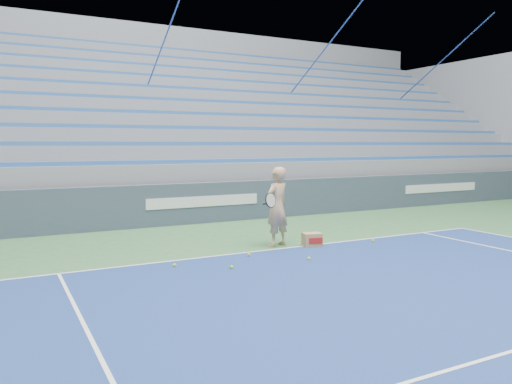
# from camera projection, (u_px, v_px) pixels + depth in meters

# --- Properties ---
(sponsor_barrier) EXTENTS (30.00, 0.32, 1.10)m
(sponsor_barrier) POSITION_uv_depth(u_px,v_px,m) (202.00, 203.00, 13.61)
(sponsor_barrier) COLOR #384656
(sponsor_barrier) RESTS_ON ground
(bleachers) EXTENTS (31.00, 9.15, 7.30)m
(bleachers) POSITION_uv_depth(u_px,v_px,m) (145.00, 138.00, 18.47)
(bleachers) COLOR gray
(bleachers) RESTS_ON ground
(tennis_player) EXTENTS (0.96, 0.91, 1.67)m
(tennis_player) POSITION_uv_depth(u_px,v_px,m) (277.00, 207.00, 10.45)
(tennis_player) COLOR tan
(tennis_player) RESTS_ON ground
(ball_box) EXTENTS (0.43, 0.37, 0.28)m
(ball_box) POSITION_uv_depth(u_px,v_px,m) (312.00, 240.00, 10.48)
(ball_box) COLOR #A78051
(ball_box) RESTS_ON ground
(tennis_ball_0) EXTENTS (0.07, 0.07, 0.07)m
(tennis_ball_0) POSITION_uv_depth(u_px,v_px,m) (174.00, 265.00, 8.71)
(tennis_ball_0) COLOR #BBD22A
(tennis_ball_0) RESTS_ON ground
(tennis_ball_1) EXTENTS (0.07, 0.07, 0.07)m
(tennis_ball_1) POSITION_uv_depth(u_px,v_px,m) (309.00, 259.00, 9.22)
(tennis_ball_1) COLOR #BBD22A
(tennis_ball_1) RESTS_ON ground
(tennis_ball_2) EXTENTS (0.07, 0.07, 0.07)m
(tennis_ball_2) POSITION_uv_depth(u_px,v_px,m) (249.00, 255.00, 9.53)
(tennis_ball_2) COLOR #BBD22A
(tennis_ball_2) RESTS_ON ground
(tennis_ball_3) EXTENTS (0.07, 0.07, 0.07)m
(tennis_ball_3) POSITION_uv_depth(u_px,v_px,m) (232.00, 267.00, 8.58)
(tennis_ball_3) COLOR #BBD22A
(tennis_ball_3) RESTS_ON ground
(tennis_ball_4) EXTENTS (0.07, 0.07, 0.07)m
(tennis_ball_4) POSITION_uv_depth(u_px,v_px,m) (373.00, 241.00, 10.90)
(tennis_ball_4) COLOR #BBD22A
(tennis_ball_4) RESTS_ON ground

